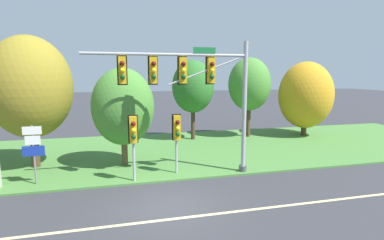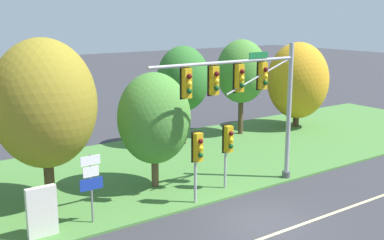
{
  "view_description": "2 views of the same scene",
  "coord_description": "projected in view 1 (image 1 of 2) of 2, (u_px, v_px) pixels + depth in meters",
  "views": [
    {
      "loc": [
        -1.83,
        -11.13,
        5.14
      ],
      "look_at": [
        1.92,
        3.81,
        2.78
      ],
      "focal_mm": 28.0,
      "sensor_mm": 36.0,
      "label": 1
    },
    {
      "loc": [
        -12.52,
        -13.03,
        8.06
      ],
      "look_at": [
        -0.66,
        3.82,
        3.51
      ],
      "focal_mm": 45.0,
      "sensor_mm": 36.0,
      "label": 2
    }
  ],
  "objects": [
    {
      "name": "tree_mid_verge",
      "position": [
        123.0,
        107.0,
        16.37
      ],
      "size": [
        3.39,
        3.39,
        5.4
      ],
      "color": "brown",
      "rests_on": "grass_verge"
    },
    {
      "name": "traffic_signal_mast",
      "position": [
        193.0,
        83.0,
        14.36
      ],
      "size": [
        7.99,
        0.49,
        6.65
      ],
      "color": "#9EA0A5",
      "rests_on": "grass_verge"
    },
    {
      "name": "pedestrian_signal_near_kerb",
      "position": [
        177.0,
        131.0,
        14.98
      ],
      "size": [
        0.46,
        0.55,
        3.07
      ],
      "color": "#9EA0A5",
      "rests_on": "grass_verge"
    },
    {
      "name": "route_sign_post",
      "position": [
        33.0,
        147.0,
        13.6
      ],
      "size": [
        0.94,
        0.08,
        2.76
      ],
      "color": "slate",
      "rests_on": "grass_verge"
    },
    {
      "name": "ground_plane",
      "position": [
        169.0,
        205.0,
        11.89
      ],
      "size": [
        160.0,
        160.0,
        0.0
      ],
      "primitive_type": "plane",
      "color": "#333338"
    },
    {
      "name": "tree_right_far",
      "position": [
        249.0,
        84.0,
        23.86
      ],
      "size": [
        3.36,
        3.36,
        6.35
      ],
      "color": "#4C3823",
      "rests_on": "grass_verge"
    },
    {
      "name": "tree_tall_centre",
      "position": [
        193.0,
        87.0,
        22.84
      ],
      "size": [
        3.21,
        3.21,
        6.1
      ],
      "color": "#423021",
      "rests_on": "grass_verge"
    },
    {
      "name": "tree_furthest_back",
      "position": [
        306.0,
        95.0,
        24.47
      ],
      "size": [
        4.33,
        4.33,
        6.05
      ],
      "color": "#4C3823",
      "rests_on": "grass_verge"
    },
    {
      "name": "grass_verge",
      "position": [
        148.0,
        152.0,
        19.79
      ],
      "size": [
        48.0,
        11.5,
        0.1
      ],
      "primitive_type": "cube",
      "color": "#477A38",
      "rests_on": "ground"
    },
    {
      "name": "lane_stripe",
      "position": [
        174.0,
        219.0,
        10.74
      ],
      "size": [
        36.0,
        0.16,
        0.01
      ],
      "primitive_type": "cube",
      "color": "beige",
      "rests_on": "ground"
    },
    {
      "name": "tree_behind_signpost",
      "position": [
        30.0,
        88.0,
        15.84
      ],
      "size": [
        4.33,
        4.33,
        7.06
      ],
      "color": "#4C3823",
      "rests_on": "grass_verge"
    },
    {
      "name": "pedestrian_signal_further_along",
      "position": [
        133.0,
        134.0,
        13.81
      ],
      "size": [
        0.46,
        0.55,
        3.19
      ],
      "color": "#9EA0A5",
      "rests_on": "grass_verge"
    }
  ]
}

